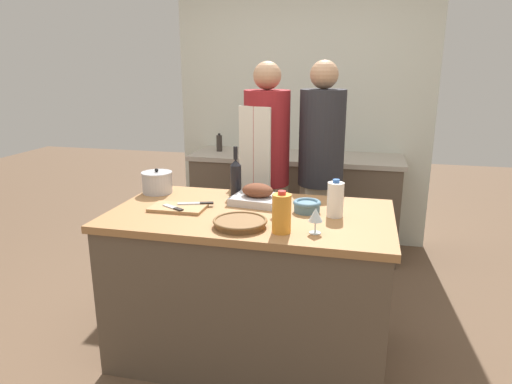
{
  "coord_description": "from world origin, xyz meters",
  "views": [
    {
      "loc": [
        0.59,
        -2.33,
        1.65
      ],
      "look_at": [
        0.0,
        0.13,
        0.95
      ],
      "focal_mm": 32.0,
      "sensor_mm": 36.0,
      "label": 1
    }
  ],
  "objects_px": {
    "wine_bottle_green": "(236,176)",
    "person_cook_guest": "(321,167)",
    "milk_jug": "(335,199)",
    "stock_pot": "(157,182)",
    "juice_jug": "(282,213)",
    "wine_glass_right": "(316,216)",
    "knife_paring": "(174,208)",
    "condiment_bottle_short": "(219,143)",
    "knife_chef": "(197,203)",
    "condiment_bottle_tall": "(245,147)",
    "roasting_pan": "(258,196)",
    "person_cook_aproned": "(266,167)",
    "wicker_basket": "(240,223)",
    "mixing_bowl": "(307,206)",
    "wine_glass_left": "(278,201)",
    "cutting_board": "(178,208)"
  },
  "relations": [
    {
      "from": "roasting_pan",
      "to": "wine_glass_right",
      "type": "bearing_deg",
      "value": -47.45
    },
    {
      "from": "milk_jug",
      "to": "knife_paring",
      "type": "distance_m",
      "value": 0.89
    },
    {
      "from": "roasting_pan",
      "to": "condiment_bottle_short",
      "type": "bearing_deg",
      "value": 115.8
    },
    {
      "from": "roasting_pan",
      "to": "knife_paring",
      "type": "height_order",
      "value": "roasting_pan"
    },
    {
      "from": "stock_pot",
      "to": "mixing_bowl",
      "type": "xyz_separation_m",
      "value": [
        0.98,
        -0.17,
        -0.03
      ]
    },
    {
      "from": "knife_chef",
      "to": "condiment_bottle_short",
      "type": "xyz_separation_m",
      "value": [
        -0.4,
        1.65,
        0.07
      ]
    },
    {
      "from": "milk_jug",
      "to": "wine_bottle_green",
      "type": "bearing_deg",
      "value": 156.67
    },
    {
      "from": "stock_pot",
      "to": "condiment_bottle_short",
      "type": "relative_size",
      "value": 1.17
    },
    {
      "from": "roasting_pan",
      "to": "wicker_basket",
      "type": "distance_m",
      "value": 0.41
    },
    {
      "from": "mixing_bowl",
      "to": "cutting_board",
      "type": "bearing_deg",
      "value": -169.92
    },
    {
      "from": "wicker_basket",
      "to": "wine_glass_right",
      "type": "xyz_separation_m",
      "value": [
        0.38,
        -0.0,
        0.07
      ]
    },
    {
      "from": "wicker_basket",
      "to": "wine_bottle_green",
      "type": "bearing_deg",
      "value": 108.09
    },
    {
      "from": "wine_bottle_green",
      "to": "condiment_bottle_short",
      "type": "xyz_separation_m",
      "value": [
        -0.55,
        1.37,
        -0.03
      ]
    },
    {
      "from": "wicker_basket",
      "to": "condiment_bottle_tall",
      "type": "height_order",
      "value": "condiment_bottle_tall"
    },
    {
      "from": "juice_jug",
      "to": "milk_jug",
      "type": "xyz_separation_m",
      "value": [
        0.23,
        0.31,
        -0.0
      ]
    },
    {
      "from": "cutting_board",
      "to": "wine_glass_left",
      "type": "xyz_separation_m",
      "value": [
        0.57,
        0.0,
        0.08
      ]
    },
    {
      "from": "roasting_pan",
      "to": "mixing_bowl",
      "type": "xyz_separation_m",
      "value": [
        0.3,
        -0.09,
        -0.01
      ]
    },
    {
      "from": "knife_chef",
      "to": "condiment_bottle_tall",
      "type": "bearing_deg",
      "value": 94.8
    },
    {
      "from": "cutting_board",
      "to": "wine_bottle_green",
      "type": "distance_m",
      "value": 0.44
    },
    {
      "from": "wine_bottle_green",
      "to": "knife_paring",
      "type": "relative_size",
      "value": 2.04
    },
    {
      "from": "wicker_basket",
      "to": "person_cook_aproned",
      "type": "relative_size",
      "value": 0.16
    },
    {
      "from": "mixing_bowl",
      "to": "knife_paring",
      "type": "distance_m",
      "value": 0.74
    },
    {
      "from": "milk_jug",
      "to": "person_cook_aproned",
      "type": "height_order",
      "value": "person_cook_aproned"
    },
    {
      "from": "wine_bottle_green",
      "to": "condiment_bottle_short",
      "type": "distance_m",
      "value": 1.48
    },
    {
      "from": "wicker_basket",
      "to": "milk_jug",
      "type": "xyz_separation_m",
      "value": [
        0.45,
        0.28,
        0.07
      ]
    },
    {
      "from": "juice_jug",
      "to": "condiment_bottle_tall",
      "type": "bearing_deg",
      "value": 110.14
    },
    {
      "from": "milk_jug",
      "to": "knife_chef",
      "type": "distance_m",
      "value": 0.78
    },
    {
      "from": "milk_jug",
      "to": "condiment_bottle_short",
      "type": "bearing_deg",
      "value": 125.78
    },
    {
      "from": "stock_pot",
      "to": "juice_jug",
      "type": "distance_m",
      "value": 1.04
    },
    {
      "from": "wicker_basket",
      "to": "condiment_bottle_short",
      "type": "distance_m",
      "value": 2.05
    },
    {
      "from": "milk_jug",
      "to": "person_cook_guest",
      "type": "bearing_deg",
      "value": 100.61
    },
    {
      "from": "mixing_bowl",
      "to": "person_cook_guest",
      "type": "xyz_separation_m",
      "value": [
        -0.01,
        0.85,
        0.04
      ]
    },
    {
      "from": "milk_jug",
      "to": "person_cook_aproned",
      "type": "relative_size",
      "value": 0.12
    },
    {
      "from": "wine_bottle_green",
      "to": "person_cook_guest",
      "type": "bearing_deg",
      "value": 53.51
    },
    {
      "from": "roasting_pan",
      "to": "knife_chef",
      "type": "relative_size",
      "value": 1.54
    },
    {
      "from": "wine_glass_right",
      "to": "knife_chef",
      "type": "xyz_separation_m",
      "value": [
        -0.71,
        0.27,
        -0.07
      ]
    },
    {
      "from": "wine_glass_right",
      "to": "condiment_bottle_tall",
      "type": "bearing_deg",
      "value": 114.73
    },
    {
      "from": "wicker_basket",
      "to": "person_cook_guest",
      "type": "distance_m",
      "value": 1.2
    },
    {
      "from": "juice_jug",
      "to": "wine_glass_left",
      "type": "relative_size",
      "value": 1.68
    },
    {
      "from": "stock_pot",
      "to": "milk_jug",
      "type": "height_order",
      "value": "milk_jug"
    },
    {
      "from": "wine_glass_right",
      "to": "condiment_bottle_short",
      "type": "xyz_separation_m",
      "value": [
        -1.11,
        1.92,
        0.0
      ]
    },
    {
      "from": "roasting_pan",
      "to": "condiment_bottle_tall",
      "type": "bearing_deg",
      "value": 108.01
    },
    {
      "from": "knife_chef",
      "to": "stock_pot",
      "type": "bearing_deg",
      "value": 147.25
    },
    {
      "from": "stock_pot",
      "to": "condiment_bottle_short",
      "type": "height_order",
      "value": "condiment_bottle_short"
    },
    {
      "from": "stock_pot",
      "to": "person_cook_aproned",
      "type": "relative_size",
      "value": 0.11
    },
    {
      "from": "wine_glass_right",
      "to": "person_cook_guest",
      "type": "height_order",
      "value": "person_cook_guest"
    },
    {
      "from": "wine_glass_right",
      "to": "knife_paring",
      "type": "xyz_separation_m",
      "value": [
        -0.8,
        0.16,
        -0.07
      ]
    },
    {
      "from": "juice_jug",
      "to": "wine_bottle_green",
      "type": "bearing_deg",
      "value": 124.35
    },
    {
      "from": "wine_glass_left",
      "to": "person_cook_aproned",
      "type": "relative_size",
      "value": 0.07
    },
    {
      "from": "wine_glass_right",
      "to": "person_cook_guest",
      "type": "bearing_deg",
      "value": 94.59
    }
  ]
}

